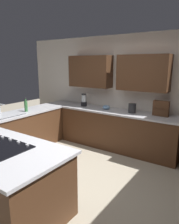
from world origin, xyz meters
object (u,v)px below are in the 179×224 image
mixing_bowl (106,107)px  spice_rack (161,108)px  blender (84,101)px  dish_soap_bottle (26,106)px  sink_unit (6,114)px  kettle (132,108)px

mixing_bowl → spice_rack: spice_rack is taller
blender → dish_soap_bottle: bearing=59.4°
sink_unit → dish_soap_bottle: dish_soap_bottle is taller
blender → kettle: blender is taller
spice_rack → kettle: 0.61m
spice_rack → dish_soap_bottle: 2.92m
mixing_bowl → spice_rack: 1.26m
dish_soap_bottle → mixing_bowl: bearing=-138.3°
sink_unit → mixing_bowl: sink_unit is taller
spice_rack → blender: bearing=1.8°
blender → mixing_bowl: size_ratio=1.77×
sink_unit → blender: 1.87m
mixing_bowl → dish_soap_bottle: (1.37, 1.22, 0.08)m
mixing_bowl → spice_rack: (-1.25, -0.06, 0.11)m
sink_unit → spice_rack: size_ratio=2.18×
mixing_bowl → dish_soap_bottle: bearing=41.7°
kettle → mixing_bowl: bearing=0.0°
sink_unit → spice_rack: 3.21m
kettle → dish_soap_bottle: size_ratio=0.66×
mixing_bowl → kettle: kettle is taller
kettle → spice_rack: bearing=-174.3°
sink_unit → dish_soap_bottle: bearing=-97.0°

